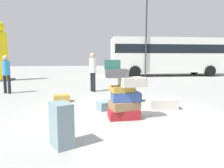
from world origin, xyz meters
The scene contains 12 objects.
ground_plane centered at (0.00, 0.00, 0.00)m, with size 80.00×80.00×0.00m, color #9E9E99.
suitcase_tower centered at (-0.14, -0.14, 0.56)m, with size 0.95×0.60×1.38m.
suitcase_cream_white_trunk centered at (1.21, 0.56, 0.14)m, with size 0.78×0.43×0.28m, color beige.
suitcase_black_behind_tower centered at (0.73, 1.72, 0.12)m, with size 0.52×0.35×0.23m, color black.
suitcase_slate_foreground_near centered at (-0.32, 0.77, 0.12)m, with size 0.64×0.34×0.23m, color gray.
suitcase_slate_foreground_far centered at (-1.51, -1.41, 0.36)m, with size 0.27×0.41×0.71m, color gray.
suitcase_tan_upright_blue centered at (-1.66, 2.06, 0.12)m, with size 0.50×0.38×0.23m, color #B28C33.
person_bearded_onlooker centered at (-0.42, 3.96, 1.00)m, with size 0.30×0.33×1.67m.
person_tourist_with_camera centered at (-3.93, 4.21, 0.93)m, with size 0.31×0.30×1.56m.
yellow_dummy_statue centered at (-5.83, 9.69, 1.71)m, with size 1.31×1.31×3.85m.
parked_bus centered at (6.82, 11.16, 1.83)m, with size 9.81×3.47×3.15m.
lamp_post centered at (4.37, 10.01, 4.19)m, with size 0.36×0.36×6.47m.
Camera 1 is at (-1.34, -4.55, 1.39)m, focal length 31.63 mm.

